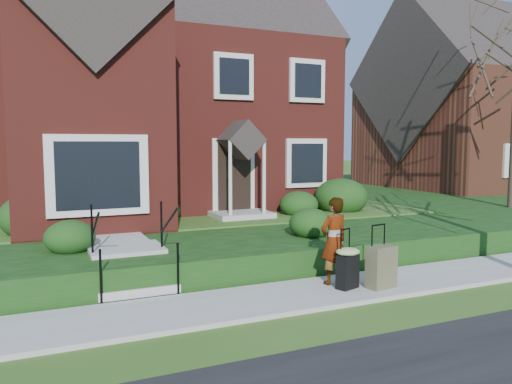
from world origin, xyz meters
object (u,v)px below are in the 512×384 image
woman (334,241)px  suitcase_olive (381,267)px  front_steps (130,262)px  suitcase_black (348,265)px

woman → suitcase_olive: bearing=130.1°
front_steps → suitcase_black: size_ratio=1.85×
suitcase_black → suitcase_olive: 0.62m
front_steps → suitcase_olive: size_ratio=1.74×
front_steps → suitcase_black: (3.54, -1.95, 0.03)m
front_steps → suitcase_olive: (4.12, -2.16, -0.01)m
woman → suitcase_black: (0.06, -0.37, -0.39)m
suitcase_black → suitcase_olive: (0.58, -0.21, -0.04)m
woman → suitcase_olive: woman is taller
woman → suitcase_olive: 0.97m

